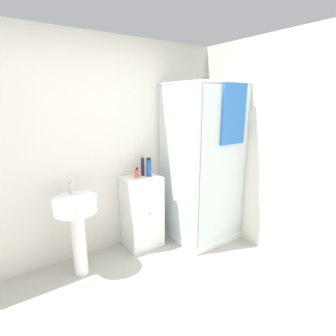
# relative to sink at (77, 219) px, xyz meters

# --- Properties ---
(wall_back) EXTENTS (6.40, 0.06, 2.50)m
(wall_back) POSITION_rel_sink_xyz_m (0.33, 0.36, 0.61)
(wall_back) COLOR silver
(wall_back) RESTS_ON ground_plane
(wall_right) EXTENTS (0.06, 6.40, 2.50)m
(wall_right) POSITION_rel_sink_xyz_m (2.03, -1.34, 0.61)
(wall_right) COLOR silver
(wall_right) RESTS_ON ground_plane
(shower_enclosure) EXTENTS (0.80, 0.83, 2.01)m
(shower_enclosure) POSITION_rel_sink_xyz_m (1.55, -0.15, -0.03)
(shower_enclosure) COLOR white
(shower_enclosure) RESTS_ON ground_plane
(vanity_cabinet) EXTENTS (0.43, 0.40, 0.90)m
(vanity_cabinet) POSITION_rel_sink_xyz_m (0.83, 0.14, -0.18)
(vanity_cabinet) COLOR white
(vanity_cabinet) RESTS_ON ground_plane
(sink) EXTENTS (0.42, 0.42, 1.00)m
(sink) POSITION_rel_sink_xyz_m (0.00, 0.00, 0.00)
(sink) COLOR white
(sink) RESTS_ON ground_plane
(soap_dispenser) EXTENTS (0.05, 0.05, 0.12)m
(soap_dispenser) POSITION_rel_sink_xyz_m (0.79, 0.17, 0.31)
(soap_dispenser) COLOR #E5562D
(soap_dispenser) RESTS_ON vanity_cabinet
(shampoo_bottle_tall_black) EXTENTS (0.05, 0.05, 0.25)m
(shampoo_bottle_tall_black) POSITION_rel_sink_xyz_m (0.89, 0.20, 0.39)
(shampoo_bottle_tall_black) COLOR #281E33
(shampoo_bottle_tall_black) RESTS_ON vanity_cabinet
(shampoo_bottle_blue) EXTENTS (0.06, 0.06, 0.23)m
(shampoo_bottle_blue) POSITION_rel_sink_xyz_m (0.93, 0.13, 0.38)
(shampoo_bottle_blue) COLOR #1E4C93
(shampoo_bottle_blue) RESTS_ON vanity_cabinet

